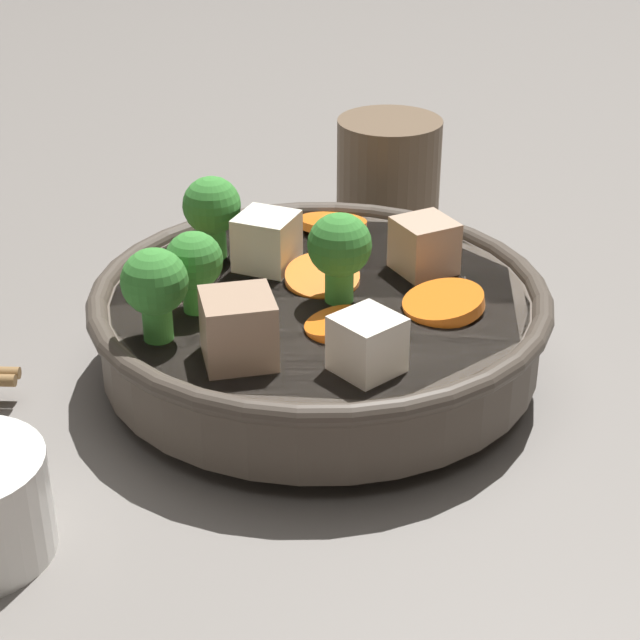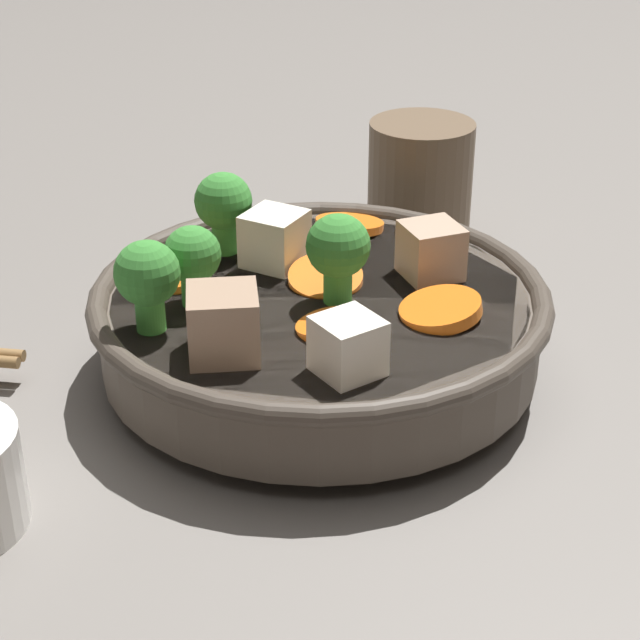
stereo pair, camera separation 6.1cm
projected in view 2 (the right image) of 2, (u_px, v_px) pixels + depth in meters
ground_plane at (320, 371)px, 0.63m from camera, size 3.00×3.00×0.00m
stirfry_bowl at (317, 315)px, 0.61m from camera, size 0.26×0.26×0.10m
dark_mug at (420, 180)px, 0.78m from camera, size 0.10×0.08×0.09m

